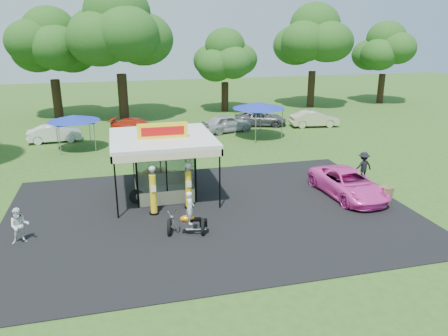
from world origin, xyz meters
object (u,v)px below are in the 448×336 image
(gas_station_kiosk, at_px, (163,165))
(bg_car_b, at_px, (137,126))
(a_frame_sign, at_px, (386,196))
(tent_east, at_px, (259,106))
(gas_pump_right, at_px, (188,186))
(bg_car_c, at_px, (227,123))
(motorcycle, at_px, (189,217))
(spectator_east_a, at_px, (363,166))
(gas_pump_left, at_px, (153,191))
(spectator_west, at_px, (19,226))
(bg_car_d, at_px, (261,118))
(pink_sedan, at_px, (348,184))
(bg_car_e, at_px, (314,119))
(tent_west, at_px, (74,118))
(kiosk_car, at_px, (160,175))
(bg_car_a, at_px, (55,134))

(gas_station_kiosk, height_order, bg_car_b, gas_station_kiosk)
(a_frame_sign, bearing_deg, tent_east, 93.36)
(gas_pump_right, distance_m, bg_car_c, 17.24)
(motorcycle, distance_m, a_frame_sign, 10.46)
(gas_station_kiosk, bearing_deg, spectator_east_a, -2.05)
(gas_pump_left, distance_m, spectator_east_a, 12.97)
(spectator_west, height_order, bg_car_d, spectator_west)
(motorcycle, bearing_deg, bg_car_b, 105.04)
(pink_sedan, height_order, bg_car_d, pink_sedan)
(bg_car_e, distance_m, tent_west, 21.26)
(kiosk_car, relative_size, bg_car_d, 0.59)
(spectator_west, xyz_separation_m, tent_east, (15.87, 15.32, 1.91))
(gas_station_kiosk, relative_size, gas_pump_right, 2.17)
(spectator_west, distance_m, bg_car_b, 20.28)
(a_frame_sign, bearing_deg, bg_car_b, 117.39)
(spectator_west, bearing_deg, gas_station_kiosk, 25.41)
(tent_east, bearing_deg, bg_car_d, 68.56)
(tent_east, bearing_deg, kiosk_car, -135.61)
(pink_sedan, distance_m, bg_car_c, 16.77)
(bg_car_b, relative_size, tent_east, 1.07)
(spectator_east_a, relative_size, bg_car_d, 0.37)
(spectator_east_a, bearing_deg, bg_car_b, -55.00)
(bg_car_e, bearing_deg, bg_car_d, 75.94)
(bg_car_b, bearing_deg, spectator_west, -177.81)
(bg_car_a, relative_size, bg_car_c, 0.92)
(gas_station_kiosk, xyz_separation_m, bg_car_d, (11.00, 15.77, -1.12))
(motorcycle, relative_size, bg_car_e, 0.47)
(tent_west, bearing_deg, spectator_west, -94.99)
(bg_car_d, xyz_separation_m, bg_car_e, (4.65, -1.73, 0.07))
(gas_pump_right, height_order, bg_car_d, gas_pump_right)
(bg_car_d, bearing_deg, gas_pump_left, 163.85)
(bg_car_a, relative_size, bg_car_d, 0.87)
(a_frame_sign, xyz_separation_m, pink_sedan, (-1.18, 1.76, 0.19))
(gas_station_kiosk, relative_size, bg_car_e, 1.20)
(kiosk_car, height_order, tent_west, tent_west)
(bg_car_c, height_order, tent_east, tent_east)
(a_frame_sign, bearing_deg, bg_car_a, 131.70)
(a_frame_sign, distance_m, kiosk_car, 12.77)
(a_frame_sign, xyz_separation_m, spectator_east_a, (1.05, 3.94, 0.33))
(bg_car_b, xyz_separation_m, bg_car_e, (16.20, -1.20, 0.07))
(spectator_west, xyz_separation_m, bg_car_d, (17.66, 19.86, -0.15))
(spectator_east_a, bearing_deg, bg_car_d, -90.14)
(gas_station_kiosk, distance_m, a_frame_sign, 11.86)
(spectator_west, relative_size, spectator_east_a, 0.92)
(gas_pump_left, distance_m, kiosk_car, 4.80)
(gas_pump_right, xyz_separation_m, pink_sedan, (8.76, -0.49, -0.46))
(a_frame_sign, xyz_separation_m, tent_east, (-1.73, 15.60, 2.17))
(bg_car_b, height_order, bg_car_d, bg_car_d)
(motorcycle, xyz_separation_m, bg_car_d, (10.49, 20.83, -0.16))
(bg_car_a, bearing_deg, gas_station_kiosk, -157.34)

